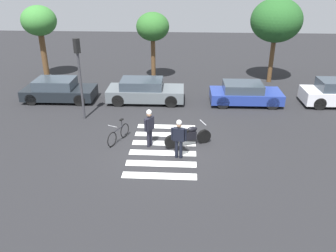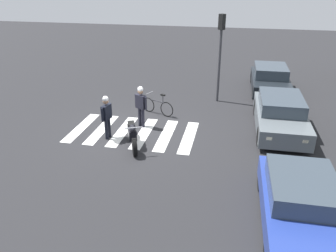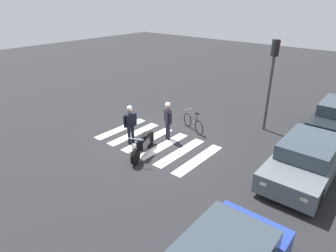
# 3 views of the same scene
# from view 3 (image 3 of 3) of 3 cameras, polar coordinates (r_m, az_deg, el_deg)

# --- Properties ---
(ground_plane) EXTENTS (60.00, 60.00, 0.00)m
(ground_plane) POSITION_cam_3_polar(r_m,az_deg,el_deg) (12.72, -2.43, -3.24)
(ground_plane) COLOR #232326
(police_motorcycle) EXTENTS (2.07, 1.05, 1.04)m
(police_motorcycle) POSITION_cam_3_polar(r_m,az_deg,el_deg) (11.64, -4.92, -3.54)
(police_motorcycle) COLOR black
(police_motorcycle) RESTS_ON ground_plane
(leaning_bicycle) EXTENTS (0.73, 1.59, 1.00)m
(leaning_bicycle) POSITION_cam_3_polar(r_m,az_deg,el_deg) (13.73, 4.95, 0.58)
(leaning_bicycle) COLOR black
(leaning_bicycle) RESTS_ON ground_plane
(officer_on_foot) EXTENTS (0.64, 0.27, 1.71)m
(officer_on_foot) POSITION_cam_3_polar(r_m,az_deg,el_deg) (12.37, -7.40, 0.77)
(officer_on_foot) COLOR black
(officer_on_foot) RESTS_ON ground_plane
(officer_by_motorcycle) EXTENTS (0.41, 0.58, 1.73)m
(officer_by_motorcycle) POSITION_cam_3_polar(r_m,az_deg,el_deg) (12.62, -0.04, 1.53)
(officer_by_motorcycle) COLOR black
(officer_by_motorcycle) RESTS_ON ground_plane
(crosswalk_stripes) EXTENTS (2.88, 4.95, 0.01)m
(crosswalk_stripes) POSITION_cam_3_polar(r_m,az_deg,el_deg) (12.72, -2.43, -3.22)
(crosswalk_stripes) COLOR silver
(crosswalk_stripes) RESTS_ON ground_plane
(car_grey_coupe) EXTENTS (4.47, 1.92, 1.36)m
(car_grey_coupe) POSITION_cam_3_polar(r_m,az_deg,el_deg) (11.23, 25.41, -5.94)
(car_grey_coupe) COLOR black
(car_grey_coupe) RESTS_ON ground_plane
(traffic_light_pole) EXTENTS (0.35, 0.34, 4.17)m
(traffic_light_pole) POSITION_cam_3_polar(r_m,az_deg,el_deg) (13.83, 19.76, 10.04)
(traffic_light_pole) COLOR #38383D
(traffic_light_pole) RESTS_ON ground_plane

